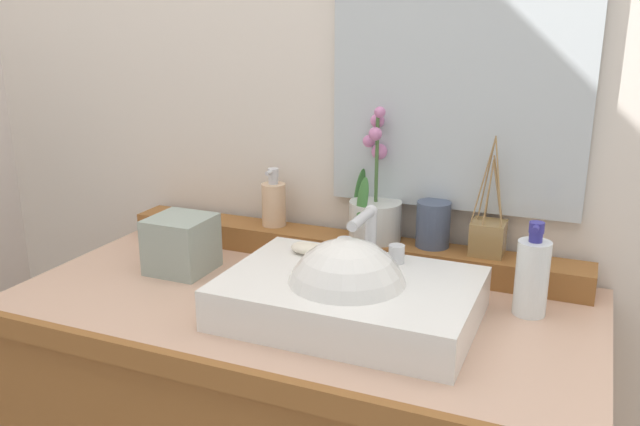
% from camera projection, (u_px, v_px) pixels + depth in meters
% --- Properties ---
extents(wall_back, '(2.96, 0.20, 2.71)m').
position_uv_depth(wall_back, '(370.00, 45.00, 1.56)').
color(wall_back, silver).
rests_on(wall_back, ground).
extents(back_ledge, '(1.10, 0.09, 0.06)m').
position_uv_depth(back_ledge, '(343.00, 248.00, 1.54)').
color(back_ledge, brown).
rests_on(back_ledge, vanity_cabinet).
extents(sink_basin, '(0.47, 0.33, 0.26)m').
position_uv_depth(sink_basin, '(348.00, 298.00, 1.24)').
color(sink_basin, white).
rests_on(sink_basin, vanity_cabinet).
extents(soap_bar, '(0.07, 0.04, 0.02)m').
position_uv_depth(soap_bar, '(307.00, 248.00, 1.36)').
color(soap_bar, beige).
rests_on(soap_bar, sink_basin).
extents(potted_plant, '(0.13, 0.13, 0.30)m').
position_uv_depth(potted_plant, '(375.00, 211.00, 1.49)').
color(potted_plant, silver).
rests_on(potted_plant, back_ledge).
extents(soap_dispenser, '(0.06, 0.06, 0.14)m').
position_uv_depth(soap_dispenser, '(274.00, 203.00, 1.60)').
color(soap_dispenser, beige).
rests_on(soap_dispenser, back_ledge).
extents(tumbler_cup, '(0.07, 0.07, 0.10)m').
position_uv_depth(tumbler_cup, '(433.00, 224.00, 1.45)').
color(tumbler_cup, '#434F67').
rests_on(tumbler_cup, back_ledge).
extents(reed_diffuser, '(0.07, 0.07, 0.26)m').
position_uv_depth(reed_diffuser, '(488.00, 236.00, 1.41)').
color(reed_diffuser, olive).
rests_on(reed_diffuser, back_ledge).
extents(lotion_bottle, '(0.06, 0.07, 0.18)m').
position_uv_depth(lotion_bottle, '(532.00, 276.00, 1.25)').
color(lotion_bottle, white).
rests_on(lotion_bottle, vanity_cabinet).
extents(tissue_box, '(0.13, 0.13, 0.12)m').
position_uv_depth(tissue_box, '(181.00, 244.00, 1.47)').
color(tissue_box, '#92A095').
rests_on(tissue_box, vanity_cabinet).
extents(mirror, '(0.55, 0.02, 0.52)m').
position_uv_depth(mirror, '(457.00, 89.00, 1.40)').
color(mirror, silver).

